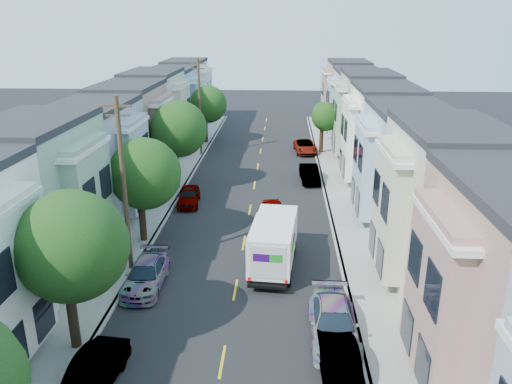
{
  "coord_description": "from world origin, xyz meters",
  "views": [
    {
      "loc": [
        2.42,
        -23.68,
        13.93
      ],
      "look_at": [
        0.58,
        9.92,
        2.2
      ],
      "focal_mm": 35.0,
      "sensor_mm": 36.0,
      "label": 1
    }
  ],
  "objects": [
    {
      "name": "centerline",
      "position": [
        0.0,
        15.0,
        0.0
      ],
      "size": [
        0.12,
        70.0,
        0.01
      ],
      "primitive_type": "cube",
      "color": "gold",
      "rests_on": "ground"
    },
    {
      "name": "fedex_truck",
      "position": [
        2.01,
        2.78,
        1.65
      ],
      "size": [
        2.37,
        6.17,
        2.96
      ],
      "rotation": [
        0.0,
        0.0,
        -0.09
      ],
      "color": "white",
      "rests_on": "ground"
    },
    {
      "name": "tree_b",
      "position": [
        -6.3,
        -5.4,
        5.0
      ],
      "size": [
        4.7,
        4.7,
        7.37
      ],
      "color": "black",
      "rests_on": "ground"
    },
    {
      "name": "parked_left_d",
      "position": [
        -4.9,
        12.97,
        0.69
      ],
      "size": [
        2.0,
        4.36,
        1.37
      ],
      "primitive_type": "imported",
      "rotation": [
        0.0,
        0.0,
        0.09
      ],
      "color": "#43050A",
      "rests_on": "ground"
    },
    {
      "name": "tree_c",
      "position": [
        -6.3,
        5.89,
        4.67
      ],
      "size": [
        4.55,
        4.55,
        6.97
      ],
      "color": "black",
      "rests_on": "ground"
    },
    {
      "name": "sidewalk_left",
      "position": [
        -7.35,
        15.0,
        0.07
      ],
      "size": [
        2.6,
        70.0,
        0.15
      ],
      "primitive_type": "cube",
      "color": "gray",
      "rests_on": "ground"
    },
    {
      "name": "tree_e",
      "position": [
        -6.3,
        33.49,
        4.57
      ],
      "size": [
        4.26,
        4.26,
        6.73
      ],
      "color": "black",
      "rests_on": "ground"
    },
    {
      "name": "parked_right_a",
      "position": [
        4.9,
        -6.96,
        0.71
      ],
      "size": [
        1.72,
        4.34,
        1.42
      ],
      "primitive_type": "imported",
      "rotation": [
        0.0,
        0.0,
        0.05
      ],
      "color": "#555E66",
      "rests_on": "ground"
    },
    {
      "name": "curb_right",
      "position": [
        6.05,
        15.0,
        0.07
      ],
      "size": [
        0.3,
        70.0,
        0.15
      ],
      "primitive_type": "cube",
      "color": "gray",
      "rests_on": "ground"
    },
    {
      "name": "curb_left",
      "position": [
        -6.05,
        15.0,
        0.07
      ],
      "size": [
        0.3,
        70.0,
        0.15
      ],
      "primitive_type": "cube",
      "color": "gray",
      "rests_on": "ground"
    },
    {
      "name": "lead_sedan",
      "position": [
        1.89,
        9.49,
        0.74
      ],
      "size": [
        2.27,
        4.71,
        1.47
      ],
      "primitive_type": "imported",
      "rotation": [
        0.0,
        0.0,
        0.12
      ],
      "color": "black",
      "rests_on": "ground"
    },
    {
      "name": "parked_right_d",
      "position": [
        4.9,
        29.63,
        0.66
      ],
      "size": [
        2.66,
        4.97,
        1.33
      ],
      "primitive_type": "imported",
      "rotation": [
        0.0,
        0.0,
        0.1
      ],
      "color": "black",
      "rests_on": "ground"
    },
    {
      "name": "ground",
      "position": [
        0.0,
        0.0,
        0.0
      ],
      "size": [
        160.0,
        160.0,
        0.0
      ],
      "primitive_type": "plane",
      "color": "black",
      "rests_on": "ground"
    },
    {
      "name": "parked_left_b",
      "position": [
        -4.9,
        -7.99,
        0.71
      ],
      "size": [
        1.93,
        4.37,
        1.41
      ],
      "primitive_type": "imported",
      "rotation": [
        0.0,
        0.0,
        -0.1
      ],
      "color": "black",
      "rests_on": "ground"
    },
    {
      "name": "utility_pole_far",
      "position": [
        -6.3,
        28.0,
        5.15
      ],
      "size": [
        1.6,
        0.26,
        10.0
      ],
      "color": "#42301E",
      "rests_on": "ground"
    },
    {
      "name": "tree_d",
      "position": [
        -6.3,
        16.67,
        5.25
      ],
      "size": [
        4.7,
        4.7,
        7.62
      ],
      "color": "black",
      "rests_on": "ground"
    },
    {
      "name": "utility_pole_near",
      "position": [
        -6.3,
        2.0,
        5.15
      ],
      "size": [
        1.6,
        0.26,
        10.0
      ],
      "color": "#42301E",
      "rests_on": "ground"
    },
    {
      "name": "sidewalk_right",
      "position": [
        7.35,
        15.0,
        0.07
      ],
      "size": [
        2.6,
        70.0,
        0.15
      ],
      "primitive_type": "cube",
      "color": "gray",
      "rests_on": "ground"
    },
    {
      "name": "townhouse_row_right",
      "position": [
        11.15,
        15.0,
        0.0
      ],
      "size": [
        5.0,
        70.0,
        8.5
      ],
      "primitive_type": "cube",
      "color": "#9CBDD0",
      "rests_on": "ground"
    },
    {
      "name": "tree_far_r",
      "position": [
        6.89,
        29.43,
        4.0
      ],
      "size": [
        3.1,
        3.1,
        5.6
      ],
      "color": "black",
      "rests_on": "ground"
    },
    {
      "name": "road_slab",
      "position": [
        0.0,
        15.0,
        0.01
      ],
      "size": [
        12.0,
        70.0,
        0.02
      ],
      "primitive_type": "cube",
      "color": "black",
      "rests_on": "ground"
    },
    {
      "name": "parked_right_c",
      "position": [
        4.9,
        19.37,
        0.73
      ],
      "size": [
        1.82,
        4.44,
        1.45
      ],
      "primitive_type": "imported",
      "rotation": [
        0.0,
        0.0,
        0.07
      ],
      "color": "black",
      "rests_on": "ground"
    },
    {
      "name": "parked_right_b",
      "position": [
        4.9,
        -3.99,
        0.77
      ],
      "size": [
        2.17,
        5.14,
        1.54
      ],
      "primitive_type": "imported",
      "rotation": [
        0.0,
        0.0,
        0.0
      ],
      "color": "silver",
      "rests_on": "ground"
    },
    {
      "name": "townhouse_row_left",
      "position": [
        -11.15,
        15.0,
        0.0
      ],
      "size": [
        5.0,
        70.0,
        8.5
      ],
      "primitive_type": "cube",
      "color": "#9CBDD0",
      "rests_on": "ground"
    },
    {
      "name": "parked_left_c",
      "position": [
        -4.9,
        0.13,
        0.7
      ],
      "size": [
        2.05,
        4.73,
        1.41
      ],
      "primitive_type": "imported",
      "rotation": [
        0.0,
        0.0,
        0.02
      ],
      "color": "silver",
      "rests_on": "ground"
    }
  ]
}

